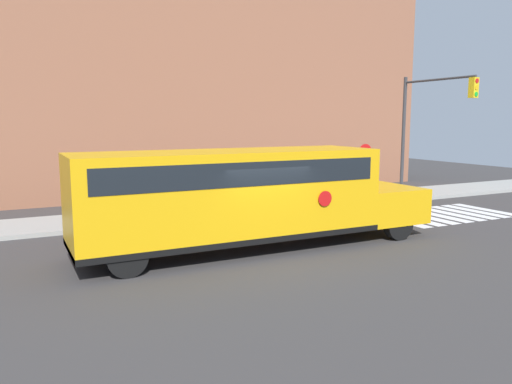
# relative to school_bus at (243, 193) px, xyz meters

# --- Properties ---
(ground_plane) EXTENTS (60.00, 60.00, 0.00)m
(ground_plane) POSITION_rel_school_bus_xyz_m (0.18, -0.64, -1.67)
(ground_plane) COLOR #3A3838
(sidewalk_strip) EXTENTS (44.00, 3.00, 0.15)m
(sidewalk_strip) POSITION_rel_school_bus_xyz_m (0.18, 5.86, -1.59)
(sidewalk_strip) COLOR #9E9E99
(sidewalk_strip) RESTS_ON ground
(building_backdrop) EXTENTS (32.00, 4.00, 12.58)m
(building_backdrop) POSITION_rel_school_bus_xyz_m (0.18, 12.36, 4.62)
(building_backdrop) COLOR #935B42
(building_backdrop) RESTS_ON ground
(crosswalk_stripes) EXTENTS (5.40, 3.20, 0.01)m
(crosswalk_stripes) POSITION_rel_school_bus_xyz_m (9.56, 1.36, -1.67)
(crosswalk_stripes) COLOR white
(crosswalk_stripes) RESTS_ON ground
(school_bus) EXTENTS (10.95, 2.57, 2.91)m
(school_bus) POSITION_rel_school_bus_xyz_m (0.00, 0.00, 0.00)
(school_bus) COLOR #EAA80F
(school_bus) RESTS_ON ground
(stop_sign) EXTENTS (0.70, 0.10, 2.70)m
(stop_sign) POSITION_rel_school_bus_xyz_m (8.55, 5.17, 0.12)
(stop_sign) COLOR #38383A
(stop_sign) RESTS_ON ground
(traffic_light) EXTENTS (0.28, 4.05, 5.74)m
(traffic_light) POSITION_rel_school_bus_xyz_m (10.72, 3.78, 2.17)
(traffic_light) COLOR #38383A
(traffic_light) RESTS_ON ground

